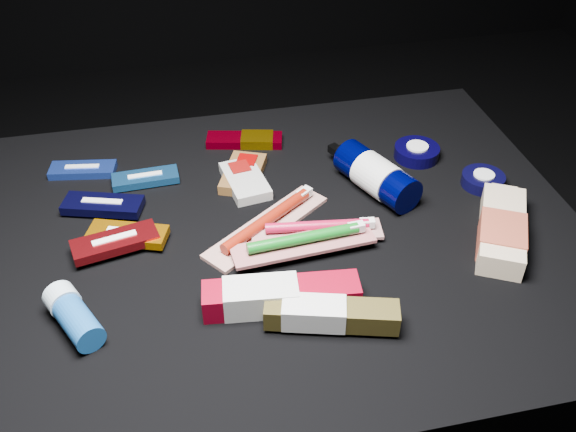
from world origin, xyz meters
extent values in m
plane|color=black|center=(0.00, 0.00, 0.00)|extent=(3.00, 3.00, 0.00)
cube|color=black|center=(0.00, 0.00, 0.20)|extent=(0.98, 0.78, 0.40)
cube|color=#213FAD|center=(-0.31, 0.23, 0.41)|extent=(0.12, 0.06, 0.01)
cube|color=beige|center=(-0.31, 0.23, 0.41)|extent=(0.06, 0.02, 0.02)
cube|color=#1C5694|center=(-0.20, 0.18, 0.41)|extent=(0.12, 0.05, 0.01)
cube|color=silver|center=(-0.20, 0.18, 0.41)|extent=(0.06, 0.01, 0.02)
cube|color=black|center=(-0.28, 0.11, 0.41)|extent=(0.14, 0.09, 0.02)
cube|color=silver|center=(-0.28, 0.11, 0.41)|extent=(0.07, 0.03, 0.02)
cube|color=#CA7606|center=(-0.24, 0.02, 0.41)|extent=(0.13, 0.08, 0.01)
cube|color=white|center=(-0.24, 0.02, 0.42)|extent=(0.06, 0.03, 0.02)
cube|color=maroon|center=(-0.26, 0.01, 0.42)|extent=(0.14, 0.07, 0.02)
cube|color=white|center=(-0.26, 0.01, 0.42)|extent=(0.07, 0.03, 0.02)
cube|color=brown|center=(-0.03, 0.16, 0.41)|extent=(0.10, 0.13, 0.02)
cube|color=#650302|center=(-0.02, 0.19, 0.41)|extent=(0.04, 0.04, 0.02)
cube|color=#A9A8A1|center=(-0.03, 0.14, 0.41)|extent=(0.08, 0.12, 0.02)
cube|color=#640A08|center=(-0.04, 0.17, 0.41)|extent=(0.04, 0.04, 0.02)
cube|color=#6E0010|center=(-0.01, 0.27, 0.41)|extent=(0.15, 0.07, 0.02)
cube|color=#9A6E07|center=(0.01, 0.26, 0.41)|extent=(0.07, 0.06, 0.02)
cylinder|color=black|center=(0.18, 0.07, 0.43)|extent=(0.12, 0.17, 0.06)
cylinder|color=beige|center=(0.18, 0.07, 0.43)|extent=(0.09, 0.09, 0.07)
cylinder|color=black|center=(0.15, 0.15, 0.43)|extent=(0.03, 0.03, 0.02)
cube|color=black|center=(0.14, 0.17, 0.43)|extent=(0.03, 0.03, 0.01)
cylinder|color=black|center=(0.29, 0.16, 0.41)|extent=(0.08, 0.08, 0.02)
cylinder|color=silver|center=(0.29, 0.16, 0.41)|extent=(0.04, 0.04, 0.03)
cylinder|color=black|center=(0.37, 0.05, 0.41)|extent=(0.07, 0.07, 0.02)
cylinder|color=silver|center=(0.37, 0.05, 0.41)|extent=(0.04, 0.04, 0.02)
cube|color=beige|center=(0.33, -0.09, 0.42)|extent=(0.15, 0.20, 0.04)
cube|color=#9C422F|center=(0.32, -0.11, 0.42)|extent=(0.10, 0.11, 0.04)
cube|color=beige|center=(0.38, -0.01, 0.42)|extent=(0.05, 0.04, 0.03)
cylinder|color=navy|center=(-0.30, -0.15, 0.42)|extent=(0.07, 0.09, 0.04)
cylinder|color=#A5BAC6|center=(-0.33, -0.11, 0.42)|extent=(0.05, 0.05, 0.04)
cube|color=silver|center=(-0.02, 0.01, 0.40)|extent=(0.23, 0.19, 0.01)
cylinder|color=maroon|center=(-0.02, 0.01, 0.42)|extent=(0.16, 0.13, 0.02)
cube|color=silver|center=(0.05, 0.07, 0.42)|extent=(0.03, 0.03, 0.01)
cube|color=beige|center=(0.05, -0.03, 0.41)|extent=(0.21, 0.08, 0.01)
cylinder|color=#A10D30|center=(0.05, -0.03, 0.42)|extent=(0.16, 0.04, 0.02)
cube|color=white|center=(0.13, -0.04, 0.42)|extent=(0.02, 0.02, 0.01)
cube|color=#A39B98|center=(0.02, -0.06, 0.42)|extent=(0.22, 0.07, 0.01)
cylinder|color=#0D6216|center=(0.02, -0.06, 0.43)|extent=(0.18, 0.03, 0.02)
cube|color=silver|center=(0.11, -0.05, 0.43)|extent=(0.03, 0.02, 0.01)
cube|color=maroon|center=(-0.03, -0.16, 0.42)|extent=(0.22, 0.07, 0.04)
cube|color=beige|center=(-0.06, -0.16, 0.42)|extent=(0.11, 0.06, 0.04)
cube|color=#3A3212|center=(0.03, -0.21, 0.42)|extent=(0.18, 0.09, 0.03)
cube|color=beige|center=(0.00, -0.20, 0.42)|extent=(0.09, 0.06, 0.04)
camera|label=1|loc=(-0.15, -0.77, 1.06)|focal=40.00mm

